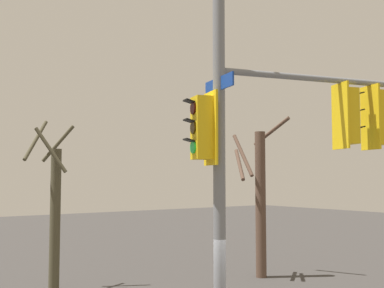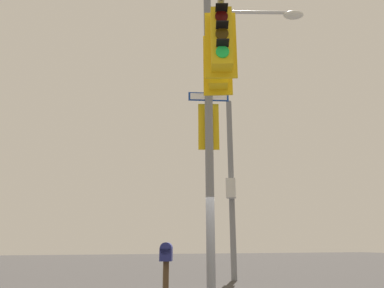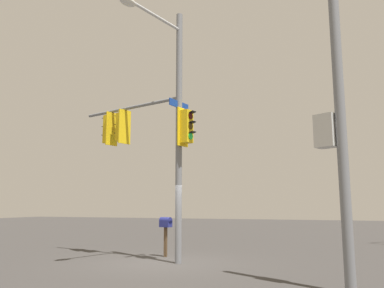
# 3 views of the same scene
# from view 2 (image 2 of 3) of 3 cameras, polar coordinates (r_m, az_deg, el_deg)

# --- Properties ---
(main_signal_pole_assembly) EXTENTS (5.14, 4.13, 8.52)m
(main_signal_pole_assembly) POSITION_cam_2_polar(r_m,az_deg,el_deg) (8.39, 4.20, 7.85)
(main_signal_pole_assembly) COLOR slate
(main_signal_pole_assembly) RESTS_ON ground
(secondary_pole_assembly) EXTENTS (0.72, 0.55, 7.48)m
(secondary_pole_assembly) POSITION_cam_2_polar(r_m,az_deg,el_deg) (14.52, 6.47, -6.82)
(secondary_pole_assembly) COLOR slate
(secondary_pole_assembly) RESTS_ON ground
(mailbox) EXTENTS (0.49, 0.36, 1.41)m
(mailbox) POSITION_cam_2_polar(r_m,az_deg,el_deg) (7.36, -4.28, -18.19)
(mailbox) COLOR #4C3823
(mailbox) RESTS_ON ground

